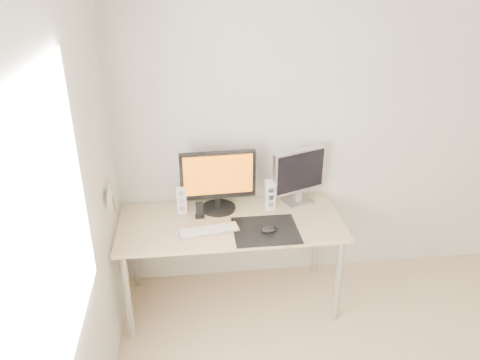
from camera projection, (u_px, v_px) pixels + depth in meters
wall_back at (346, 130)px, 3.56m from camera, size 3.50×0.00×3.50m
wall_left at (55, 298)px, 1.81m from camera, size 0.00×3.50×3.50m
window_pane at (46, 244)px, 1.70m from camera, size 0.00×1.30×1.30m
mousepad at (266, 230)px, 3.24m from camera, size 0.45×0.40×0.00m
mouse at (269, 230)px, 3.21m from camera, size 0.11×0.06×0.04m
desk at (231, 230)px, 3.39m from camera, size 1.60×0.70×0.73m
main_monitor at (218, 179)px, 3.40m from camera, size 0.55×0.27×0.47m
second_monitor at (299, 174)px, 3.51m from camera, size 0.43×0.23×0.43m
speaker_left at (182, 198)px, 3.43m from camera, size 0.07×0.09×0.22m
speaker_right at (270, 195)px, 3.48m from camera, size 0.07×0.09×0.22m
keyboard at (209, 230)px, 3.23m from camera, size 0.43×0.18×0.02m
phone_dock at (200, 213)px, 3.39m from camera, size 0.07×0.06×0.12m
pennant at (111, 197)px, 3.01m from camera, size 0.01×0.23×0.29m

